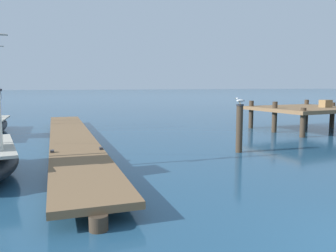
# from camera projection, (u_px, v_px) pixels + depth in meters

# --- Properties ---
(floating_dock) EXTENTS (2.21, 19.02, 0.53)m
(floating_dock) POSITION_uv_depth(u_px,v_px,m) (71.00, 137.00, 14.99)
(floating_dock) COLOR brown
(floating_dock) RESTS_ON ground
(pier_platform) EXTENTS (5.91, 5.31, 1.81)m
(pier_platform) POSITION_uv_depth(u_px,v_px,m) (305.00, 110.00, 20.11)
(pier_platform) COLOR brown
(pier_platform) RESTS_ON ground
(mooring_piling) EXTENTS (0.30, 0.30, 1.91)m
(mooring_piling) POSITION_uv_depth(u_px,v_px,m) (239.00, 128.00, 13.41)
(mooring_piling) COLOR #3D3023
(mooring_piling) RESTS_ON ground
(perched_seagull) EXTENTS (0.37, 0.21, 0.26)m
(perched_seagull) POSITION_uv_depth(u_px,v_px,m) (240.00, 101.00, 13.28)
(perched_seagull) COLOR gold
(perched_seagull) RESTS_ON mooring_piling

